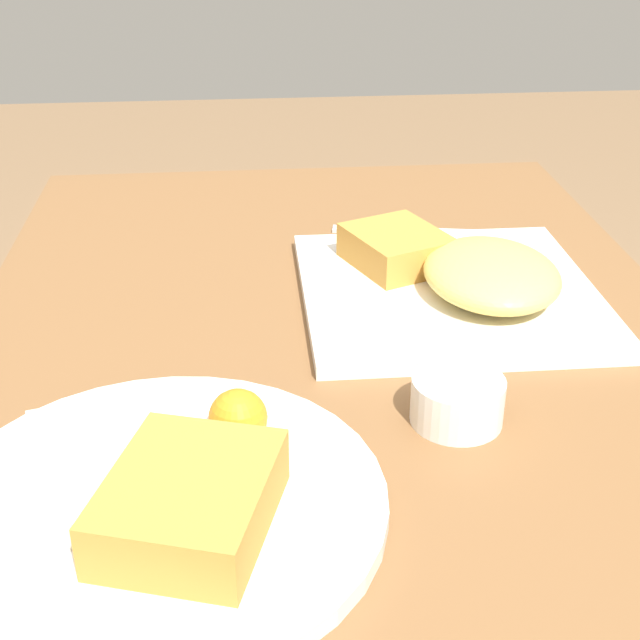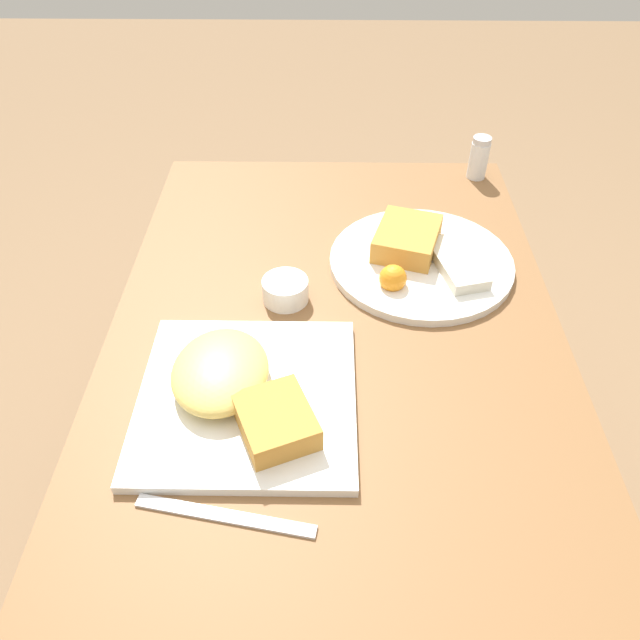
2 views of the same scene
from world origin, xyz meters
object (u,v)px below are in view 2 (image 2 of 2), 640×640
(sauce_ramekin, at_px, (285,290))
(salt_shaker, at_px, (478,160))
(butter_knife, at_px, (225,516))
(plate_square_near, at_px, (240,390))
(plate_oval_far, at_px, (419,257))

(sauce_ramekin, distance_m, salt_shaker, 0.54)
(sauce_ramekin, distance_m, butter_knife, 0.39)
(sauce_ramekin, height_order, butter_knife, sauce_ramekin)
(plate_square_near, distance_m, sauce_ramekin, 0.22)
(sauce_ramekin, bearing_deg, plate_square_near, -12.74)
(plate_oval_far, height_order, salt_shaker, salt_shaker)
(plate_square_near, relative_size, butter_knife, 1.36)
(plate_square_near, height_order, butter_knife, plate_square_near)
(plate_oval_far, relative_size, sauce_ramekin, 4.24)
(plate_square_near, height_order, plate_oval_far, plate_square_near)
(plate_square_near, bearing_deg, sauce_ramekin, 167.26)
(plate_square_near, distance_m, salt_shaker, 0.73)
(plate_oval_far, distance_m, butter_knife, 0.55)
(sauce_ramekin, bearing_deg, butter_knife, -7.19)
(plate_square_near, bearing_deg, butter_knife, -0.19)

